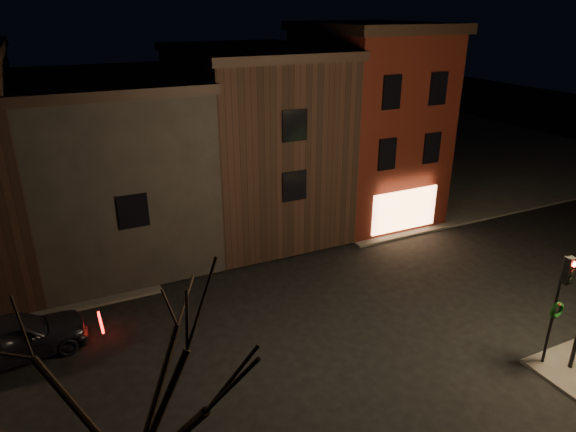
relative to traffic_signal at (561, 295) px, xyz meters
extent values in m
plane|color=black|center=(-5.60, 5.51, -2.81)|extent=(120.00, 120.00, 0.00)
cube|color=#2D2B28|center=(14.40, 25.51, -2.75)|extent=(30.00, 30.00, 0.12)
cube|color=#4C140D|center=(2.40, 15.01, 2.31)|extent=(6.00, 8.00, 10.00)
cube|color=black|center=(2.40, 15.01, 7.56)|extent=(6.50, 8.50, 0.50)
cube|color=#F0A56C|center=(2.40, 10.96, -1.39)|extent=(4.00, 0.12, 2.20)
cube|color=black|center=(-4.10, 16.01, 1.81)|extent=(7.00, 10.00, 9.00)
cube|color=black|center=(-4.10, 16.01, 6.51)|extent=(7.30, 10.30, 0.40)
cube|color=black|center=(-11.35, 16.01, 1.31)|extent=(7.50, 10.00, 8.00)
cube|color=black|center=(-11.35, 16.01, 5.51)|extent=(7.80, 10.30, 0.40)
cylinder|color=black|center=(0.00, 0.11, -0.69)|extent=(0.10, 0.10, 4.00)
cube|color=black|center=(0.00, -0.07, 0.91)|extent=(0.28, 0.22, 0.90)
cylinder|color=#FF0C07|center=(0.00, -0.19, 1.19)|extent=(0.18, 0.06, 0.18)
cylinder|color=black|center=(0.00, -0.19, 0.91)|extent=(0.18, 0.06, 0.18)
cylinder|color=black|center=(0.00, -0.19, 0.63)|extent=(0.18, 0.06, 0.18)
torus|color=#0C380F|center=(0.00, 0.02, -0.59)|extent=(0.58, 0.14, 0.58)
sphere|color=#990C0C|center=(0.00, 0.00, -0.37)|extent=(0.12, 0.12, 0.12)
imported|color=black|center=(-16.17, 8.34, -2.00)|extent=(4.94, 2.42, 1.62)
camera|label=1|loc=(-14.05, -9.03, 8.53)|focal=32.00mm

